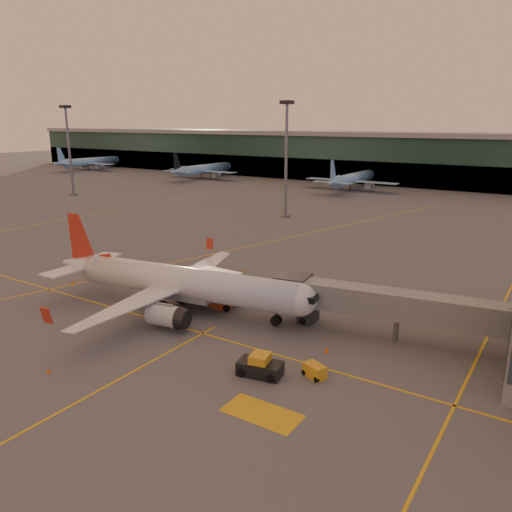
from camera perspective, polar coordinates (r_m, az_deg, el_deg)
The scene contains 16 objects.
ground at distance 52.60m, azimuth -13.89°, elevation -9.25°, with size 600.00×600.00×0.00m, color #4C4F54.
taxi_markings at distance 90.46m, azimuth 3.57°, elevation 1.52°, with size 100.12×173.00×0.01m.
terminal at distance 178.01m, azimuth 21.69°, elevation 10.11°, with size 400.00×20.00×17.60m.
mast_west_far at distance 157.20m, azimuth -20.62°, elevation 11.90°, with size 2.40×2.40×25.60m.
mast_west_near at distance 113.05m, azimuth 3.48°, elevation 11.89°, with size 2.40×2.40×25.60m.
distant_aircraft_row at distance 176.08m, azimuth 2.21°, elevation 8.24°, with size 225.00×34.00×13.00m.
main_airplane at distance 58.17m, azimuth -8.91°, elevation -3.04°, with size 34.06×30.85×10.30m.
jet_bridge at distance 51.34m, azimuth 17.38°, elevation -5.78°, with size 26.93×7.20×5.33m.
catering_truck at distance 59.27m, azimuth -4.25°, elevation -3.48°, with size 5.56×2.61×4.27m.
gpu_cart at distance 44.30m, azimuth 6.70°, elevation -12.93°, with size 2.29×1.84×1.17m.
pushback_tug at distance 44.24m, azimuth 0.45°, elevation -12.52°, with size 4.12×2.73×1.96m.
cone_nose at distance 48.84m, azimuth 8.09°, elevation -10.54°, with size 0.47×0.47×0.60m.
cone_tail at distance 72.04m, azimuth -20.24°, elevation -2.81°, with size 0.41×0.41×0.52m.
cone_wing_right at distance 48.29m, azimuth -22.65°, elevation -12.01°, with size 0.40×0.40×0.51m.
cone_wing_left at distance 72.65m, azimuth -1.53°, elevation -1.70°, with size 0.41×0.41×0.52m.
cone_fwd at distance 48.07m, azimuth 0.25°, elevation -10.85°, with size 0.43×0.43×0.55m.
Camera 1 is at (35.73, -32.14, 21.40)m, focal length 35.00 mm.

